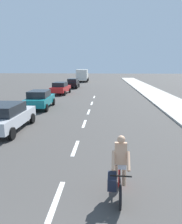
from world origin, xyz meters
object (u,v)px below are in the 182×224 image
(parked_car_teal, at_px, (40,99))
(delivery_truck, at_px, (82,75))
(cyclist, at_px, (119,170))
(parked_car_red, at_px, (61,88))
(parked_car_black, at_px, (73,83))
(parked_car_silver, at_px, (6,116))

(parked_car_teal, xyz_separation_m, delivery_truck, (0.32, 30.77, 0.67))
(cyclist, relative_size, parked_car_teal, 0.42)
(cyclist, bearing_deg, parked_car_red, -71.52)
(cyclist, height_order, parked_car_black, cyclist)
(parked_car_teal, height_order, parked_car_black, same)
(cyclist, distance_m, delivery_truck, 43.28)
(cyclist, bearing_deg, parked_car_black, -76.47)
(cyclist, relative_size, parked_car_black, 0.46)
(parked_car_silver, xyz_separation_m, parked_car_teal, (-0.06, 6.36, -0.00))
(parked_car_teal, bearing_deg, parked_car_black, 86.40)
(cyclist, bearing_deg, parked_car_silver, -41.53)
(parked_car_silver, relative_size, parked_car_black, 1.14)
(parked_car_teal, distance_m, parked_car_red, 9.27)
(parked_car_teal, distance_m, parked_car_black, 16.80)
(cyclist, distance_m, parked_car_silver, 8.35)
(parked_car_silver, bearing_deg, parked_car_black, 88.82)
(parked_car_teal, relative_size, parked_car_red, 1.00)
(parked_car_black, bearing_deg, parked_car_teal, -90.85)
(parked_car_silver, height_order, parked_car_red, same)
(parked_car_black, bearing_deg, parked_car_silver, -90.47)
(parked_car_red, relative_size, delivery_truck, 0.68)
(cyclist, distance_m, parked_car_red, 22.29)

